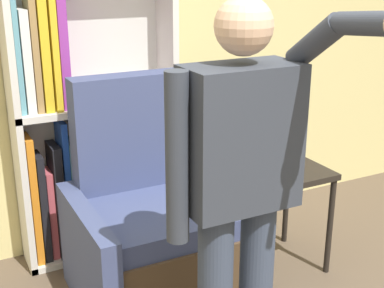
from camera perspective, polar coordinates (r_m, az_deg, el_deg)
name	(u,v)px	position (r m, az deg, el deg)	size (l,w,h in m)	color
wall_back	(117,35)	(3.55, -8.03, 11.43)	(8.00, 0.11, 2.80)	#DBCC84
bookcase	(75,117)	(3.39, -12.33, 2.80)	(1.02, 0.28, 1.99)	silver
armchair	(153,230)	(3.13, -4.15, -9.11)	(0.92, 0.85, 1.25)	#4C3823
person_standing	(240,183)	(2.16, 5.14, -4.16)	(0.61, 0.78, 1.74)	#384256
side_table	(281,184)	(3.34, 9.48, -4.23)	(0.50, 0.50, 0.66)	black
table_lamp	(284,126)	(3.21, 9.83, 1.89)	(0.23, 0.23, 0.37)	gold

